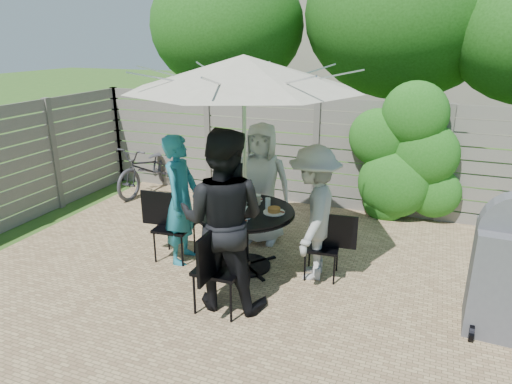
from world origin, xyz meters
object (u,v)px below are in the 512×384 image
at_px(patio_table, 245,228).
at_px(person_right, 313,214).
at_px(person_back, 261,184).
at_px(glass_back, 243,197).
at_px(person_left, 181,200).
at_px(plate_right, 274,211).
at_px(chair_back, 264,219).
at_px(person_front, 223,221).
at_px(glass_right, 268,203).
at_px(syrup_jug, 241,202).
at_px(chair_right, 323,259).
at_px(umbrella, 244,72).
at_px(bbq_grill, 512,273).
at_px(chair_front, 220,285).
at_px(plate_left, 217,205).
at_px(plate_back, 253,198).
at_px(coffee_cup, 257,200).
at_px(plate_front, 236,219).
at_px(chair_left, 174,240).
at_px(glass_front, 248,213).
at_px(bicycle, 149,168).

relative_size(patio_table, person_right, 0.81).
height_order(person_back, glass_back, person_back).
height_order(patio_table, person_left, person_left).
xyz_separation_m(person_back, plate_right, (0.46, -0.78, -0.05)).
relative_size(chair_back, person_front, 0.47).
distance_m(glass_right, syrup_jug, 0.32).
bearing_deg(chair_right, person_back, -39.94).
distance_m(person_right, plate_right, 0.47).
distance_m(umbrella, glass_back, 1.57).
bearing_deg(bbq_grill, umbrella, 176.71).
relative_size(chair_back, chair_front, 0.92).
height_order(chair_front, plate_left, chair_front).
distance_m(plate_back, coffee_cup, 0.18).
height_order(person_right, syrup_jug, person_right).
xyz_separation_m(chair_back, plate_front, (0.16, -1.32, 0.53)).
relative_size(chair_front, plate_back, 3.83).
distance_m(patio_table, chair_right, 1.01).
relative_size(plate_right, coffee_cup, 2.17).
bearing_deg(bbq_grill, person_right, 171.57).
bearing_deg(glass_right, plate_back, 142.48).
bearing_deg(person_back, umbrella, -90.00).
distance_m(chair_back, syrup_jug, 1.09).
relative_size(person_right, bbq_grill, 1.12).
bearing_deg(glass_right, chair_back, 113.66).
relative_size(patio_table, coffee_cup, 11.05).
bearing_deg(chair_left, chair_right, 1.92).
bearing_deg(plate_back, person_front, -83.02).
relative_size(umbrella, plate_left, 11.43).
xyz_separation_m(chair_back, person_back, (0.01, -0.13, 0.57)).
height_order(person_back, person_left, person_back).
xyz_separation_m(umbrella, person_left, (-0.82, -0.10, -1.57)).
distance_m(person_left, person_right, 1.66).
xyz_separation_m(plate_back, plate_left, (-0.31, -0.40, 0.00)).
xyz_separation_m(umbrella, glass_front, (0.14, -0.24, -1.55)).
distance_m(chair_left, bicycle, 2.89).
relative_size(person_left, bbq_grill, 1.15).
relative_size(plate_back, plate_right, 1.00).
bearing_deg(glass_back, chair_left, -156.26).
bearing_deg(person_left, chair_left, 89.78).
xyz_separation_m(glass_front, coffee_cup, (-0.06, 0.48, -0.01)).
height_order(chair_back, chair_right, chair_back).
height_order(chair_back, plate_right, chair_back).
xyz_separation_m(plate_back, glass_front, (0.18, -0.60, 0.05)).
distance_m(plate_right, glass_front, 0.37).
height_order(umbrella, syrup_jug, umbrella).
bearing_deg(person_right, syrup_jug, -93.22).
distance_m(person_front, plate_left, 0.92).
distance_m(person_right, bbq_grill, 2.08).
bearing_deg(plate_left, bicycle, 138.83).
bearing_deg(person_left, syrup_jug, -86.28).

